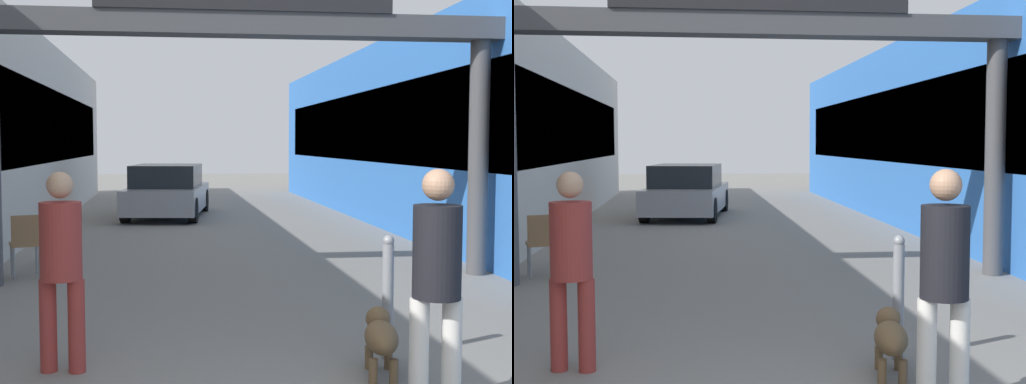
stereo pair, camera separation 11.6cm
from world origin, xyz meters
The scene contains 9 objects.
storefront_right centered at (5.09, 11.00, 2.06)m, with size 3.00×26.00×4.13m.
arcade_sign_gateway centered at (0.00, 6.70, 3.00)m, with size 7.40×0.47×4.26m.
pedestrian_with_dog centered at (0.82, 1.83, 0.98)m, with size 0.38×0.35×1.71m.
pedestrian_companion centered at (-1.92, 2.99, 0.94)m, with size 0.40×0.40×1.65m.
dog_on_leash centered at (0.67, 2.61, 0.32)m, with size 0.38×0.72×0.51m.
bollard_post_metal centered at (0.85, 3.00, 0.55)m, with size 0.10×0.10×1.09m.
cafe_chair_wood_nearer centered at (-3.01, 7.21, 0.54)m, with size 0.50×0.50×0.89m.
cafe_chair_aluminium_farther centered at (-2.78, 8.20, 0.54)m, with size 0.43×0.43×0.89m.
parked_car_silver centered at (-1.04, 15.23, 0.64)m, with size 2.30×4.21×1.33m.
Camera 1 is at (-1.06, -2.92, 1.89)m, focal length 50.00 mm.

